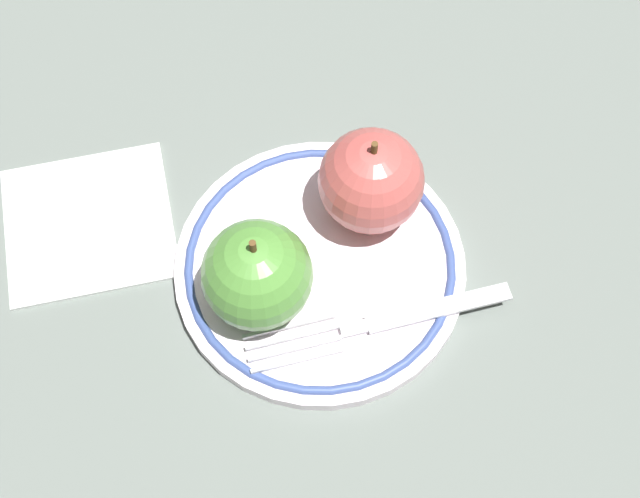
% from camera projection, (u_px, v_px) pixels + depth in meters
% --- Properties ---
extents(ground_plane, '(2.00, 2.00, 0.00)m').
position_uv_depth(ground_plane, '(299.00, 270.00, 0.61)').
color(ground_plane, slate).
extents(plate, '(0.20, 0.20, 0.01)m').
position_uv_depth(plate, '(320.00, 266.00, 0.60)').
color(plate, white).
rests_on(plate, ground_plane).
extents(apple_red_whole, '(0.07, 0.07, 0.08)m').
position_uv_depth(apple_red_whole, '(257.00, 275.00, 0.55)').
color(apple_red_whole, '#52913A').
rests_on(apple_red_whole, plate).
extents(apple_second_whole, '(0.07, 0.07, 0.08)m').
position_uv_depth(apple_second_whole, '(371.00, 181.00, 0.58)').
color(apple_second_whole, '#BC514C').
rests_on(apple_second_whole, plate).
extents(fork, '(0.06, 0.18, 0.00)m').
position_uv_depth(fork, '(388.00, 320.00, 0.58)').
color(fork, silver).
rests_on(fork, plate).
extents(napkin_folded, '(0.14, 0.14, 0.01)m').
position_uv_depth(napkin_folded, '(88.00, 222.00, 0.62)').
color(napkin_folded, white).
rests_on(napkin_folded, ground_plane).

